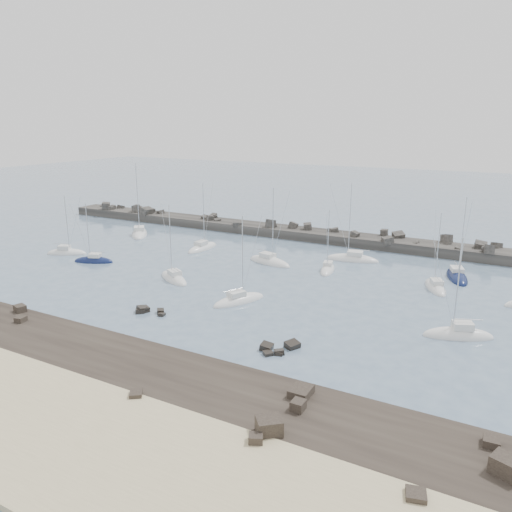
{
  "coord_description": "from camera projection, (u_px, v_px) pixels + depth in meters",
  "views": [
    {
      "loc": [
        35.1,
        -53.89,
        23.33
      ],
      "look_at": [
        -0.77,
        12.0,
        2.82
      ],
      "focal_mm": 35.0,
      "sensor_mm": 36.0,
      "label": 1
    }
  ],
  "objects": [
    {
      "name": "ground",
      "position": [
        219.0,
        297.0,
        68.0
      ],
      "size": [
        400.0,
        400.0,
        0.0
      ],
      "primitive_type": "plane",
      "color": "slate",
      "rests_on": "ground"
    },
    {
      "name": "sand_strip",
      "position": [
        8.0,
        414.0,
        40.89
      ],
      "size": [
        140.0,
        14.0,
        1.0
      ],
      "primitive_type": "cube",
      "color": "beige",
      "rests_on": "ground"
    },
    {
      "name": "rock_shelf",
      "position": [
        98.0,
        363.0,
        49.4
      ],
      "size": [
        140.0,
        12.0,
        2.01
      ],
      "color": "black",
      "rests_on": "ground"
    },
    {
      "name": "rock_cluster_near",
      "position": [
        146.0,
        311.0,
        62.68
      ],
      "size": [
        4.39,
        2.6,
        1.43
      ],
      "color": "black",
      "rests_on": "ground"
    },
    {
      "name": "rock_cluster_far",
      "position": [
        279.0,
        349.0,
        52.15
      ],
      "size": [
        3.78,
        4.34,
        1.26
      ],
      "color": "black",
      "rests_on": "ground"
    },
    {
      "name": "breakwater",
      "position": [
        286.0,
        234.0,
        103.75
      ],
      "size": [
        115.0,
        7.3,
        5.11
      ],
      "color": "#2E2C29",
      "rests_on": "ground"
    },
    {
      "name": "sailboat_0",
      "position": [
        67.0,
        253.0,
        89.7
      ],
      "size": [
        7.4,
        5.19,
        11.54
      ],
      "color": "white",
      "rests_on": "ground"
    },
    {
      "name": "sailboat_1",
      "position": [
        140.0,
        234.0,
        104.97
      ],
      "size": [
        8.84,
        9.85,
        15.95
      ],
      "color": "white",
      "rests_on": "ground"
    },
    {
      "name": "sailboat_2",
      "position": [
        94.0,
        261.0,
        84.68
      ],
      "size": [
        7.11,
        4.44,
        10.96
      ],
      "color": "#101A44",
      "rests_on": "ground"
    },
    {
      "name": "sailboat_3",
      "position": [
        202.0,
        248.0,
        93.17
      ],
      "size": [
        2.74,
        8.37,
        13.2
      ],
      "color": "white",
      "rests_on": "ground"
    },
    {
      "name": "sailboat_4",
      "position": [
        269.0,
        262.0,
        84.1
      ],
      "size": [
        9.12,
        4.85,
        13.82
      ],
      "color": "white",
      "rests_on": "ground"
    },
    {
      "name": "sailboat_5",
      "position": [
        174.0,
        279.0,
        75.27
      ],
      "size": [
        7.89,
        5.8,
        12.29
      ],
      "color": "white",
      "rests_on": "ground"
    },
    {
      "name": "sailboat_6",
      "position": [
        327.0,
        270.0,
        79.84
      ],
      "size": [
        3.51,
        7.02,
        10.76
      ],
      "color": "white",
      "rests_on": "ground"
    },
    {
      "name": "sailboat_7",
      "position": [
        239.0,
        301.0,
        66.09
      ],
      "size": [
        5.62,
        8.17,
        12.55
      ],
      "color": "white",
      "rests_on": "ground"
    },
    {
      "name": "sailboat_8",
      "position": [
        457.0,
        277.0,
        76.2
      ],
      "size": [
        5.22,
        8.96,
        13.51
      ],
      "color": "#101A44",
      "rests_on": "ground"
    },
    {
      "name": "sailboat_9",
      "position": [
        458.0,
        336.0,
        55.44
      ],
      "size": [
        8.01,
        5.12,
        12.44
      ],
      "color": "white",
      "rests_on": "ground"
    },
    {
      "name": "sailboat_10",
      "position": [
        435.0,
        288.0,
        71.32
      ],
      "size": [
        5.16,
        7.68,
        11.76
      ],
      "color": "white",
      "rests_on": "ground"
    },
    {
      "name": "sailboat_13",
      "position": [
        352.0,
        260.0,
        85.67
      ],
      "size": [
        9.36,
        4.29,
        14.22
      ],
      "color": "white",
      "rests_on": "ground"
    }
  ]
}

